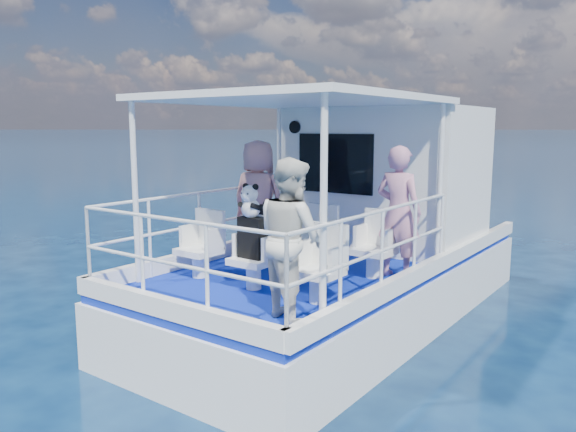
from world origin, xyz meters
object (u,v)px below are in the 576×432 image
object	(u,v)px
backpack_center	(253,238)
panda	(251,201)
passenger_stbd_aft	(292,238)
passenger_port_fwd	(258,200)

from	to	relation	value
backpack_center	panda	size ratio (longest dim) A/B	1.24
passenger_stbd_aft	panda	size ratio (longest dim) A/B	4.12
passenger_stbd_aft	backpack_center	xyz separation A→B (m)	(-0.93, 0.52, -0.18)
passenger_port_fwd	passenger_stbd_aft	size ratio (longest dim) A/B	1.07
backpack_center	panda	xyz separation A→B (m)	(-0.01, -0.02, 0.44)
passenger_port_fwd	backpack_center	size ratio (longest dim) A/B	3.55
passenger_stbd_aft	panda	bearing A→B (deg)	-2.01
passenger_port_fwd	panda	bearing A→B (deg)	116.38
passenger_port_fwd	panda	size ratio (longest dim) A/B	4.40
passenger_stbd_aft	panda	xyz separation A→B (m)	(-0.94, 0.49, 0.25)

